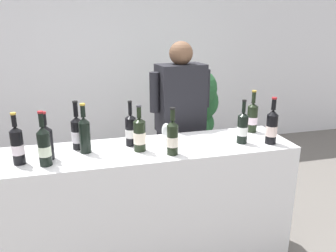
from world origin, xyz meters
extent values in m
cube|color=white|center=(0.00, 2.60, 1.40)|extent=(8.00, 0.10, 2.80)
cube|color=white|center=(0.00, 0.00, 0.48)|extent=(2.06, 0.54, 0.97)
cylinder|color=black|center=(-0.85, -0.06, 1.07)|extent=(0.07, 0.07, 0.21)
cone|color=black|center=(-0.85, -0.06, 1.20)|extent=(0.07, 0.07, 0.03)
cylinder|color=black|center=(-0.85, -0.06, 1.25)|extent=(0.03, 0.03, 0.08)
cylinder|color=#B79333|center=(-0.85, -0.06, 1.29)|extent=(0.03, 0.03, 0.01)
cylinder|color=silver|center=(-0.85, -0.06, 1.06)|extent=(0.08, 0.08, 0.06)
cylinder|color=black|center=(0.67, -0.07, 1.07)|extent=(0.08, 0.08, 0.20)
cone|color=black|center=(0.67, -0.07, 1.18)|extent=(0.08, 0.08, 0.03)
cylinder|color=black|center=(0.67, -0.07, 1.24)|extent=(0.03, 0.03, 0.08)
cylinder|color=black|center=(0.67, -0.07, 1.28)|extent=(0.03, 0.03, 0.01)
cylinder|color=silver|center=(0.67, -0.07, 1.06)|extent=(0.08, 0.08, 0.06)
cylinder|color=black|center=(-0.69, -0.13, 1.07)|extent=(0.08, 0.08, 0.21)
cone|color=black|center=(-0.69, -0.13, 1.20)|extent=(0.08, 0.08, 0.04)
cylinder|color=black|center=(-0.69, -0.13, 1.26)|extent=(0.03, 0.03, 0.08)
cylinder|color=maroon|center=(-0.69, -0.13, 1.31)|extent=(0.03, 0.03, 0.01)
cylinder|color=silver|center=(-0.69, -0.13, 1.06)|extent=(0.08, 0.08, 0.06)
cylinder|color=black|center=(-0.12, 0.09, 1.07)|extent=(0.08, 0.08, 0.20)
cone|color=black|center=(-0.12, 0.09, 1.18)|extent=(0.08, 0.08, 0.03)
cylinder|color=black|center=(-0.12, 0.09, 1.24)|extent=(0.03, 0.03, 0.09)
cylinder|color=black|center=(-0.12, 0.09, 1.29)|extent=(0.03, 0.03, 0.01)
cylinder|color=silver|center=(-0.12, 0.09, 1.06)|extent=(0.08, 0.08, 0.06)
cylinder|color=black|center=(0.86, -0.13, 1.07)|extent=(0.08, 0.08, 0.21)
cone|color=black|center=(0.86, -0.13, 1.20)|extent=(0.08, 0.08, 0.04)
cylinder|color=black|center=(0.86, -0.13, 1.26)|extent=(0.03, 0.03, 0.08)
cylinder|color=maroon|center=(0.86, -0.13, 1.30)|extent=(0.04, 0.04, 0.01)
cylinder|color=beige|center=(0.86, -0.13, 1.06)|extent=(0.08, 0.08, 0.08)
cylinder|color=black|center=(-0.44, 0.03, 1.07)|extent=(0.07, 0.07, 0.21)
cone|color=black|center=(-0.44, 0.03, 1.20)|extent=(0.07, 0.07, 0.04)
cylinder|color=black|center=(-0.44, 0.03, 1.26)|extent=(0.03, 0.03, 0.08)
cylinder|color=#B79333|center=(-0.44, 0.03, 1.30)|extent=(0.04, 0.04, 0.01)
cylinder|color=black|center=(0.86, 0.15, 1.07)|extent=(0.08, 0.08, 0.21)
cone|color=black|center=(0.86, 0.15, 1.19)|extent=(0.08, 0.08, 0.03)
cylinder|color=black|center=(0.86, 0.15, 1.25)|extent=(0.03, 0.03, 0.09)
cylinder|color=#B79333|center=(0.86, 0.15, 1.30)|extent=(0.03, 0.03, 0.01)
cylinder|color=white|center=(0.86, 0.15, 1.06)|extent=(0.08, 0.08, 0.06)
cylinder|color=black|center=(-0.68, -0.03, 1.06)|extent=(0.08, 0.08, 0.19)
cone|color=black|center=(-0.68, -0.03, 1.18)|extent=(0.08, 0.08, 0.04)
cylinder|color=black|center=(-0.68, -0.03, 1.23)|extent=(0.03, 0.03, 0.07)
cylinder|color=maroon|center=(-0.68, -0.03, 1.28)|extent=(0.03, 0.03, 0.01)
cylinder|color=black|center=(0.12, -0.16, 1.07)|extent=(0.07, 0.07, 0.20)
cone|color=black|center=(0.12, -0.16, 1.19)|extent=(0.07, 0.07, 0.03)
cylinder|color=black|center=(0.12, -0.16, 1.24)|extent=(0.03, 0.03, 0.07)
cylinder|color=black|center=(0.12, -0.16, 1.28)|extent=(0.04, 0.04, 0.01)
cylinder|color=#EEE3CE|center=(0.12, -0.16, 1.06)|extent=(0.08, 0.08, 0.07)
cylinder|color=black|center=(-0.49, 0.11, 1.07)|extent=(0.08, 0.08, 0.20)
cone|color=black|center=(-0.49, 0.11, 1.18)|extent=(0.08, 0.08, 0.03)
cylinder|color=black|center=(-0.49, 0.11, 1.25)|extent=(0.03, 0.03, 0.10)
cylinder|color=black|center=(-0.49, 0.11, 1.30)|extent=(0.04, 0.04, 0.01)
cylinder|color=silver|center=(-0.49, 0.11, 1.06)|extent=(0.08, 0.08, 0.08)
cylinder|color=black|center=(-0.08, -0.03, 1.07)|extent=(0.08, 0.08, 0.21)
cone|color=black|center=(-0.08, -0.03, 1.19)|extent=(0.08, 0.08, 0.03)
cylinder|color=black|center=(-0.08, -0.03, 1.24)|extent=(0.03, 0.03, 0.08)
cylinder|color=#333338|center=(-0.08, -0.03, 1.28)|extent=(0.03, 0.03, 0.01)
cylinder|color=#F0E0C6|center=(-0.08, -0.03, 1.06)|extent=(0.08, 0.08, 0.08)
cylinder|color=silver|center=(0.11, -0.01, 0.97)|extent=(0.07, 0.07, 0.00)
cylinder|color=silver|center=(0.11, -0.01, 1.01)|extent=(0.01, 0.01, 0.07)
ellipsoid|color=silver|center=(0.11, -0.01, 1.09)|extent=(0.06, 0.06, 0.10)
ellipsoid|color=maroon|center=(0.11, -0.01, 1.07)|extent=(0.05, 0.05, 0.04)
cube|color=black|center=(0.38, 0.52, 0.45)|extent=(0.38, 0.28, 0.90)
cube|color=black|center=(0.38, 0.52, 1.19)|extent=(0.42, 0.29, 0.58)
sphere|color=brown|center=(0.38, 0.52, 1.57)|extent=(0.20, 0.20, 0.20)
cylinder|color=black|center=(0.61, 0.55, 1.26)|extent=(0.08, 0.08, 0.33)
cylinder|color=black|center=(0.14, 0.49, 1.26)|extent=(0.08, 0.08, 0.33)
cylinder|color=brown|center=(0.83, 1.36, 0.16)|extent=(0.35, 0.35, 0.31)
sphere|color=#23562D|center=(0.90, 1.46, 0.92)|extent=(0.45, 0.45, 0.45)
sphere|color=#23562D|center=(0.93, 1.47, 0.65)|extent=(0.31, 0.31, 0.31)
sphere|color=#23562D|center=(0.79, 1.24, 1.13)|extent=(0.42, 0.42, 0.42)
sphere|color=#23562D|center=(0.80, 1.31, 0.66)|extent=(0.30, 0.30, 0.30)
cylinder|color=#4C3823|center=(0.83, 1.36, 0.61)|extent=(0.05, 0.05, 0.60)
camera|label=1|loc=(-0.44, -2.16, 1.81)|focal=35.72mm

